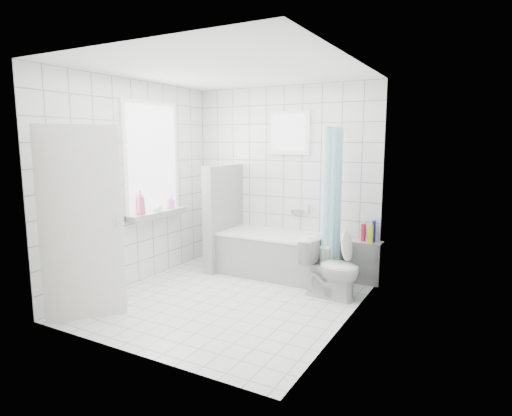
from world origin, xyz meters
The scene contains 19 objects.
ground centered at (0.00, 0.00, 0.00)m, with size 3.00×3.00×0.00m, color white.
ceiling centered at (0.00, 0.00, 2.60)m, with size 3.00×3.00×0.00m, color white.
wall_back centered at (0.00, 1.50, 1.30)m, with size 2.80×0.02×2.60m, color white.
wall_front centered at (0.00, -1.50, 1.30)m, with size 2.80×0.02×2.60m, color white.
wall_left centered at (-1.40, 0.00, 1.30)m, with size 0.02×3.00×2.60m, color white.
wall_right centered at (1.40, 0.00, 1.30)m, with size 0.02×3.00×2.60m, color white.
window_left centered at (-1.35, 0.30, 1.60)m, with size 0.01×0.90×1.40m, color white.
window_back centered at (0.10, 1.46, 1.95)m, with size 0.50×0.01×0.50m, color white.
window_sill centered at (-1.31, 0.30, 0.86)m, with size 0.18×1.02×0.08m, color white.
door centered at (-1.00, -1.17, 1.00)m, with size 0.04×0.80×2.00m, color silver.
bathtub centered at (0.15, 1.12, 0.29)m, with size 1.66×0.77×0.58m.
partition_wall centered at (-0.75, 1.07, 0.75)m, with size 0.15×0.85×1.50m, color white.
tiled_ledge centered at (1.26, 1.38, 0.28)m, with size 0.40×0.24×0.55m, color white.
toilet centered at (1.03, 0.65, 0.35)m, with size 0.40×0.70×0.71m, color silver.
curtain_rod centered at (0.91, 1.10, 2.00)m, with size 0.02×0.02×0.80m, color silver.
shower_curtain centered at (0.91, 0.97, 1.10)m, with size 0.14×0.48×1.78m, color #4AC3DA, non-canonical shape.
tub_faucet centered at (0.25, 1.46, 0.85)m, with size 0.18×0.06×0.06m, color silver.
sill_bottles centered at (-1.30, 0.18, 1.03)m, with size 0.17×0.74×0.32m.
ledge_bottles centered at (1.29, 1.36, 0.68)m, with size 0.19×0.17×0.28m.
Camera 1 is at (2.60, -4.04, 1.83)m, focal length 30.00 mm.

